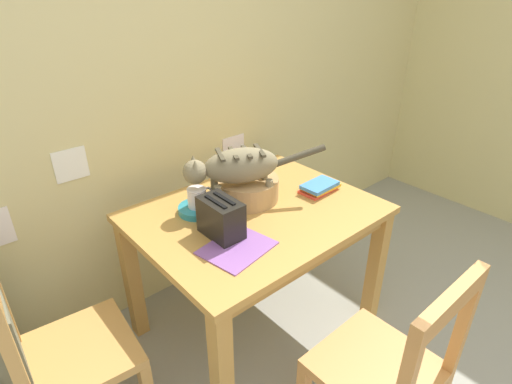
% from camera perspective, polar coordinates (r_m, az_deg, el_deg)
% --- Properties ---
extents(wall_rear, '(5.34, 0.11, 2.50)m').
position_cam_1_polar(wall_rear, '(2.22, -14.21, 14.25)').
color(wall_rear, '#D7C685').
rests_on(wall_rear, ground_plane).
extents(dining_table, '(1.12, 0.87, 0.74)m').
position_cam_1_polar(dining_table, '(2.02, 0.00, -4.91)').
color(dining_table, '#BC8840').
rests_on(dining_table, ground_plane).
extents(cat, '(0.64, 0.34, 0.30)m').
position_cam_1_polar(cat, '(1.91, -2.68, 3.41)').
color(cat, '#7E7252').
rests_on(cat, dining_table).
extents(saucer_bowl, '(0.18, 0.18, 0.03)m').
position_cam_1_polar(saucer_bowl, '(1.97, -8.09, -2.36)').
color(saucer_bowl, teal).
rests_on(saucer_bowl, dining_table).
extents(coffee_mug, '(0.13, 0.09, 0.09)m').
position_cam_1_polar(coffee_mug, '(1.94, -8.13, -0.73)').
color(coffee_mug, white).
rests_on(coffee_mug, saucer_bowl).
extents(magazine, '(0.32, 0.27, 0.01)m').
position_cam_1_polar(magazine, '(1.71, -2.64, -7.75)').
color(magazine, '#8B559F').
rests_on(magazine, dining_table).
extents(book_stack, '(0.21, 0.14, 0.05)m').
position_cam_1_polar(book_stack, '(2.16, 8.82, 0.70)').
color(book_stack, '#E14333').
rests_on(book_stack, dining_table).
extents(wicker_basket, '(0.32, 0.32, 0.11)m').
position_cam_1_polar(wicker_basket, '(2.05, -1.28, 0.55)').
color(wicker_basket, tan).
rests_on(wicker_basket, dining_table).
extents(toaster, '(0.12, 0.20, 0.18)m').
position_cam_1_polar(toaster, '(1.75, -4.91, -3.62)').
color(toaster, black).
rests_on(toaster, dining_table).
extents(wooden_chair_near, '(0.42, 0.42, 0.92)m').
position_cam_1_polar(wooden_chair_near, '(1.73, 17.65, -22.50)').
color(wooden_chair_near, '#C38240').
rests_on(wooden_chair_near, ground_plane).
extents(wooden_chair_far, '(0.46, 0.46, 0.92)m').
position_cam_1_polar(wooden_chair_far, '(1.86, -24.92, -19.68)').
color(wooden_chair_far, '#C08A46').
rests_on(wooden_chair_far, ground_plane).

